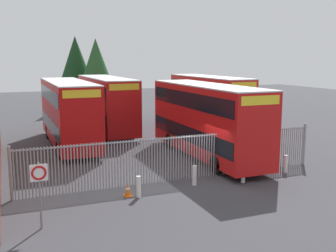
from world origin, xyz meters
name	(u,v)px	position (x,y,z in m)	size (l,w,h in m)	color
ground_plane	(146,146)	(0.00, 8.00, 0.00)	(100.00, 100.00, 0.00)	#3D3D42
palisade_fence	(179,156)	(-1.07, 0.00, 1.18)	(15.58, 0.14, 2.35)	gray
double_decker_bus_near_gate	(206,118)	(2.27, 3.49, 2.42)	(2.54, 10.81, 4.42)	red
double_decker_bus_behind_fence_left	(68,110)	(-4.84, 10.10, 2.42)	(2.54, 10.81, 4.42)	#B70C0C
double_decker_bus_behind_fence_right	(106,102)	(-1.19, 14.37, 2.42)	(2.54, 10.81, 4.42)	red
double_decker_bus_far_back	(209,100)	(7.39, 12.82, 2.42)	(2.54, 10.81, 4.42)	red
bollard_near_left	(139,187)	(-3.70, -1.70, 0.47)	(0.20, 0.20, 0.95)	silver
bollard_center_front	(194,175)	(-0.73, -1.07, 0.47)	(0.20, 0.20, 0.95)	silver
bollard_near_right	(243,173)	(1.63, -1.60, 0.47)	(0.20, 0.20, 0.95)	silver
bollard_far_right	(285,164)	(4.60, -1.02, 0.47)	(0.20, 0.20, 0.95)	silver
traffic_cone_by_gate	(128,190)	(-4.09, -1.39, 0.29)	(0.34, 0.34, 0.59)	orange
speed_limit_sign_post	(39,180)	(-7.88, -3.49, 1.78)	(0.60, 0.14, 2.40)	slate
tree_tall_back	(96,65)	(0.44, 25.33, 5.18)	(3.94, 3.94, 8.01)	#4C3823
tree_short_side	(76,64)	(-1.19, 28.36, 5.33)	(4.23, 4.23, 8.36)	#4C3823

